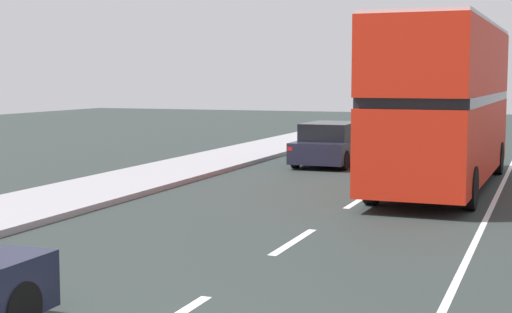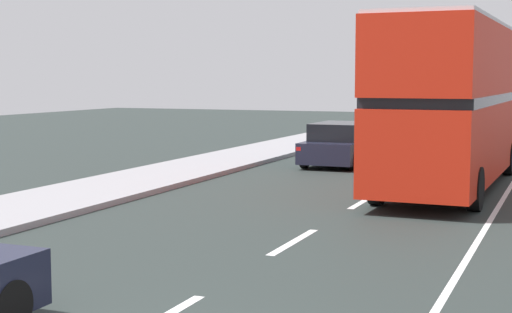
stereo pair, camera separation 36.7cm
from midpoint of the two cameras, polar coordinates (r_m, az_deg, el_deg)
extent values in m
cube|color=silver|center=(14.26, 2.04, -6.23)|extent=(0.16, 2.39, 0.01)
cube|color=silver|center=(19.01, 6.94, -3.23)|extent=(0.16, 2.39, 0.01)
cube|color=silver|center=(23.88, 9.84, -1.43)|extent=(0.16, 2.39, 0.01)
cube|color=silver|center=(28.80, 11.75, -0.24)|extent=(0.16, 2.39, 0.01)
cube|color=silver|center=(33.76, 13.11, 0.60)|extent=(0.16, 2.39, 0.01)
cube|color=silver|center=(15.25, 15.26, -5.65)|extent=(0.12, 46.00, 0.01)
cube|color=red|center=(21.55, 13.09, 1.27)|extent=(2.66, 10.12, 1.95)
cube|color=black|center=(21.49, 13.16, 4.18)|extent=(2.67, 9.72, 0.24)
cube|color=red|center=(21.49, 13.22, 6.87)|extent=(2.66, 10.12, 1.78)
cube|color=silver|center=(21.53, 13.28, 9.36)|extent=(2.60, 9.92, 0.10)
cube|color=black|center=(26.50, 14.80, 2.26)|extent=(2.20, 0.09, 1.37)
cube|color=yellow|center=(26.47, 14.93, 7.56)|extent=(1.47, 0.07, 0.28)
cylinder|color=black|center=(25.38, 11.83, 0.08)|extent=(0.30, 1.01, 1.00)
cylinder|color=black|center=(25.08, 16.88, -0.11)|extent=(0.30, 1.01, 1.00)
cylinder|color=black|center=(18.50, 7.93, -1.94)|extent=(0.30, 1.01, 1.00)
cylinder|color=black|center=(18.09, 14.83, -2.25)|extent=(0.30, 1.01, 1.00)
cylinder|color=black|center=(9.61, -18.03, -10.54)|extent=(0.20, 0.64, 0.64)
cube|color=#1E2032|center=(26.87, 5.20, 0.55)|extent=(1.82, 4.45, 0.69)
cube|color=black|center=(26.60, 5.08, 1.87)|extent=(1.60, 2.45, 0.58)
cube|color=red|center=(25.00, 2.07, 0.57)|extent=(0.16, 0.06, 0.12)
cube|color=red|center=(24.53, 5.65, 0.45)|extent=(0.16, 0.06, 0.12)
cylinder|color=black|center=(28.57, 4.42, 0.45)|extent=(0.20, 0.64, 0.64)
cylinder|color=black|center=(28.15, 7.65, 0.34)|extent=(0.20, 0.64, 0.64)
cylinder|color=black|center=(25.67, 2.50, -0.14)|extent=(0.20, 0.64, 0.64)
cylinder|color=black|center=(25.21, 6.08, -0.27)|extent=(0.20, 0.64, 0.64)
camera|label=1|loc=(0.18, -90.74, -0.08)|focal=54.69mm
camera|label=2|loc=(0.18, 89.26, 0.08)|focal=54.69mm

